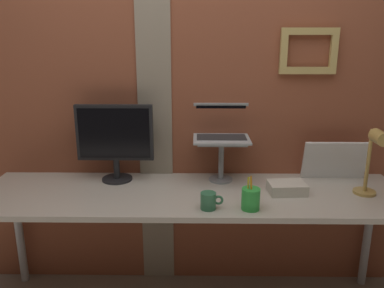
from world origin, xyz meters
The scene contains 10 objects.
brick_wall_back centered at (0.00, 0.44, 1.15)m, with size 3.70×0.16×2.30m.
desk centered at (0.07, 0.07, 0.68)m, with size 2.36×0.61×0.74m.
monitor centered at (-0.38, 0.26, 1.01)m, with size 0.45×0.18×0.46m.
laptop_stand centered at (0.24, 0.26, 0.91)m, with size 0.28×0.22×0.25m.
laptop centered at (0.24, 0.32, 1.04)m, with size 0.33×0.29×0.20m.
whiteboard_panel centered at (0.92, 0.29, 0.86)m, with size 0.38×0.02×0.24m, color white.
desk_lamp centered at (1.02, 0.02, 0.98)m, with size 0.12×0.20×0.38m.
pen_cup centered at (0.37, -0.14, 0.80)m, with size 0.09×0.09×0.18m.
coffee_mug centered at (0.16, -0.14, 0.79)m, with size 0.11×0.08×0.09m.
paper_clutter_stack centered at (0.59, 0.07, 0.77)m, with size 0.20×0.14×0.06m, color silver.
Camera 1 is at (0.10, -1.93, 1.59)m, focal length 36.59 mm.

